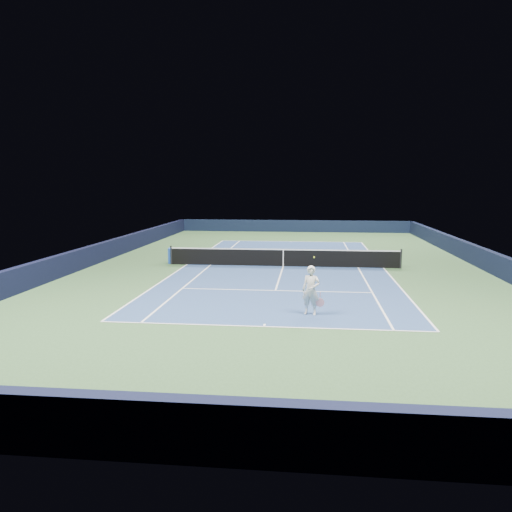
# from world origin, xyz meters

# --- Properties ---
(ground) EXTENTS (40.00, 40.00, 0.00)m
(ground) POSITION_xyz_m (0.00, 0.00, 0.00)
(ground) COLOR #31532D
(ground) RESTS_ON ground
(wall_far) EXTENTS (22.00, 0.35, 1.10)m
(wall_far) POSITION_xyz_m (0.00, 19.82, 0.55)
(wall_far) COLOR black
(wall_far) RESTS_ON ground
(wall_near) EXTENTS (22.00, 0.35, 1.10)m
(wall_near) POSITION_xyz_m (0.00, -19.82, 0.55)
(wall_near) COLOR black
(wall_near) RESTS_ON ground
(wall_right) EXTENTS (0.35, 40.00, 1.10)m
(wall_right) POSITION_xyz_m (10.82, 0.00, 0.55)
(wall_right) COLOR black
(wall_right) RESTS_ON ground
(wall_left) EXTENTS (0.35, 40.00, 1.10)m
(wall_left) POSITION_xyz_m (-10.82, 0.00, 0.55)
(wall_left) COLOR black
(wall_left) RESTS_ON ground
(court_surface) EXTENTS (10.97, 23.77, 0.01)m
(court_surface) POSITION_xyz_m (0.00, 0.00, 0.00)
(court_surface) COLOR navy
(court_surface) RESTS_ON ground
(baseline_far) EXTENTS (10.97, 0.08, 0.00)m
(baseline_far) POSITION_xyz_m (0.00, 11.88, 0.01)
(baseline_far) COLOR white
(baseline_far) RESTS_ON ground
(baseline_near) EXTENTS (10.97, 0.08, 0.00)m
(baseline_near) POSITION_xyz_m (0.00, -11.88, 0.01)
(baseline_near) COLOR white
(baseline_near) RESTS_ON ground
(sideline_doubles_right) EXTENTS (0.08, 23.77, 0.00)m
(sideline_doubles_right) POSITION_xyz_m (5.49, 0.00, 0.01)
(sideline_doubles_right) COLOR white
(sideline_doubles_right) RESTS_ON ground
(sideline_doubles_left) EXTENTS (0.08, 23.77, 0.00)m
(sideline_doubles_left) POSITION_xyz_m (-5.49, 0.00, 0.01)
(sideline_doubles_left) COLOR white
(sideline_doubles_left) RESTS_ON ground
(sideline_singles_right) EXTENTS (0.08, 23.77, 0.00)m
(sideline_singles_right) POSITION_xyz_m (4.12, 0.00, 0.01)
(sideline_singles_right) COLOR white
(sideline_singles_right) RESTS_ON ground
(sideline_singles_left) EXTENTS (0.08, 23.77, 0.00)m
(sideline_singles_left) POSITION_xyz_m (-4.12, 0.00, 0.01)
(sideline_singles_left) COLOR white
(sideline_singles_left) RESTS_ON ground
(service_line_far) EXTENTS (8.23, 0.08, 0.00)m
(service_line_far) POSITION_xyz_m (0.00, 6.40, 0.01)
(service_line_far) COLOR white
(service_line_far) RESTS_ON ground
(service_line_near) EXTENTS (8.23, 0.08, 0.00)m
(service_line_near) POSITION_xyz_m (0.00, -6.40, 0.01)
(service_line_near) COLOR white
(service_line_near) RESTS_ON ground
(center_service_line) EXTENTS (0.08, 12.80, 0.00)m
(center_service_line) POSITION_xyz_m (0.00, 0.00, 0.01)
(center_service_line) COLOR white
(center_service_line) RESTS_ON ground
(center_mark_far) EXTENTS (0.08, 0.30, 0.00)m
(center_mark_far) POSITION_xyz_m (0.00, 11.73, 0.01)
(center_mark_far) COLOR white
(center_mark_far) RESTS_ON ground
(center_mark_near) EXTENTS (0.08, 0.30, 0.00)m
(center_mark_near) POSITION_xyz_m (0.00, -11.73, 0.01)
(center_mark_near) COLOR white
(center_mark_near) RESTS_ON ground
(tennis_net) EXTENTS (12.90, 0.10, 1.07)m
(tennis_net) POSITION_xyz_m (0.00, 0.00, 0.50)
(tennis_net) COLOR black
(tennis_net) RESTS_ON ground
(sponsor_cube) EXTENTS (0.62, 0.55, 0.88)m
(sponsor_cube) POSITION_xyz_m (-6.40, 0.43, 0.44)
(sponsor_cube) COLOR blue
(sponsor_cube) RESTS_ON ground
(tennis_player) EXTENTS (0.84, 1.32, 1.93)m
(tennis_player) POSITION_xyz_m (1.51, -10.20, 0.87)
(tennis_player) COLOR silver
(tennis_player) RESTS_ON ground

